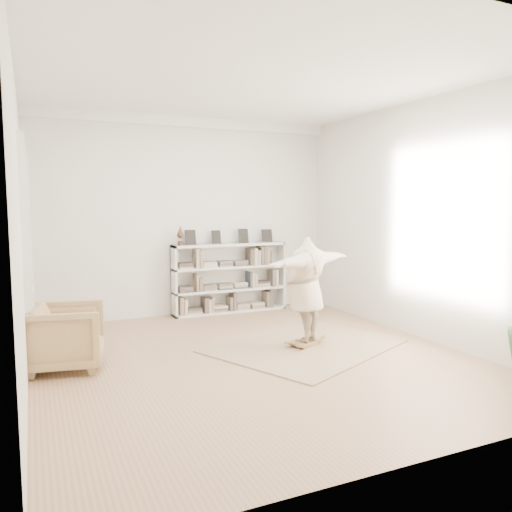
{
  "coord_description": "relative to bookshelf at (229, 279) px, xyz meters",
  "views": [
    {
      "loc": [
        -2.65,
        -5.9,
        2.05
      ],
      "look_at": [
        0.2,
        0.4,
        1.32
      ],
      "focal_mm": 35.0,
      "sensor_mm": 36.0,
      "label": 1
    }
  ],
  "objects": [
    {
      "name": "room_shell",
      "position": [
        -0.74,
        0.12,
        2.87
      ],
      "size": [
        6.0,
        6.0,
        6.0
      ],
      "color": "silver",
      "rests_on": "floor"
    },
    {
      "name": "rocker_board",
      "position": [
        0.14,
        -2.62,
        -0.57
      ],
      "size": [
        0.53,
        0.44,
        0.1
      ],
      "rotation": [
        0.0,
        0.0,
        0.43
      ],
      "color": "brown",
      "rests_on": "rug"
    },
    {
      "name": "floor",
      "position": [
        -0.74,
        -2.82,
        -0.64
      ],
      "size": [
        6.0,
        6.0,
        0.0
      ],
      "primitive_type": "plane",
      "color": "#99744F",
      "rests_on": "ground"
    },
    {
      "name": "rug",
      "position": [
        0.14,
        -2.62,
        -0.63
      ],
      "size": [
        3.11,
        2.86,
        0.02
      ],
      "primitive_type": "cube",
      "rotation": [
        0.0,
        0.0,
        0.43
      ],
      "color": "tan",
      "rests_on": "floor"
    },
    {
      "name": "doors",
      "position": [
        -3.45,
        -1.52,
        0.76
      ],
      "size": [
        0.09,
        1.78,
        2.92
      ],
      "color": "white",
      "rests_on": "floor"
    },
    {
      "name": "armchair",
      "position": [
        -3.04,
        -2.22,
        -0.23
      ],
      "size": [
        1.03,
        1.01,
        0.81
      ],
      "primitive_type": "imported",
      "rotation": [
        0.0,
        0.0,
        1.39
      ],
      "color": "#A67F57",
      "rests_on": "floor"
    },
    {
      "name": "person",
      "position": [
        0.14,
        -2.62,
        0.23
      ],
      "size": [
        1.89,
        1.22,
        1.5
      ],
      "primitive_type": "imported",
      "rotation": [
        0.0,
        0.0,
        3.57
      ],
      "color": "beige",
      "rests_on": "rocker_board"
    },
    {
      "name": "bookshelf",
      "position": [
        0.0,
        0.0,
        0.0
      ],
      "size": [
        2.2,
        0.35,
        1.64
      ],
      "color": "silver",
      "rests_on": "floor"
    }
  ]
}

